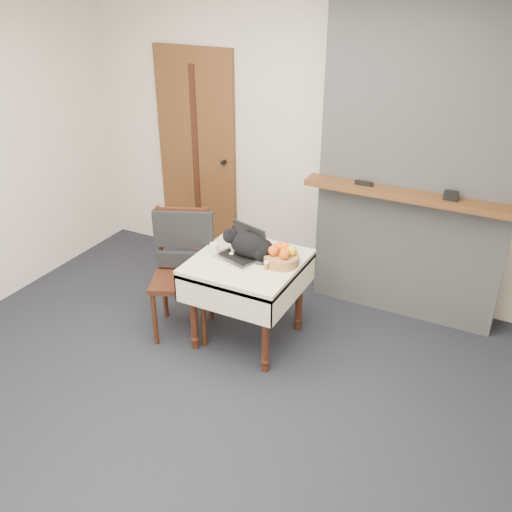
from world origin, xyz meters
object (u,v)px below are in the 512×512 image
(fruit_basket, at_px, (282,256))
(chair, at_px, (183,254))
(laptop, at_px, (243,249))
(door, at_px, (197,156))
(cream_jar, at_px, (214,248))
(side_table, at_px, (247,273))
(cat, at_px, (251,246))
(pill_bottle, at_px, (266,265))

(fruit_basket, relative_size, chair, 0.26)
(laptop, bearing_deg, chair, -153.98)
(laptop, relative_size, fruit_basket, 1.52)
(door, distance_m, cream_jar, 1.49)
(side_table, height_order, chair, chair)
(cat, relative_size, pill_bottle, 7.20)
(cat, bearing_deg, chair, -176.24)
(cat, relative_size, fruit_basket, 1.85)
(door, distance_m, cat, 1.61)
(laptop, height_order, pill_bottle, laptop)
(door, relative_size, cream_jar, 24.97)
(cream_jar, height_order, chair, chair)
(fruit_basket, bearing_deg, laptop, -174.29)
(door, relative_size, side_table, 2.56)
(cat, xyz_separation_m, pill_bottle, (0.18, -0.12, -0.06))
(fruit_basket, height_order, chair, chair)
(door, height_order, laptop, door)
(door, relative_size, laptop, 5.09)
(door, relative_size, cat, 4.17)
(side_table, bearing_deg, cat, 79.98)
(side_table, height_order, cat, cat)
(laptop, xyz_separation_m, chair, (-0.49, -0.08, -0.12))
(side_table, bearing_deg, fruit_basket, 13.92)
(fruit_basket, bearing_deg, cream_jar, -171.23)
(door, distance_m, pill_bottle, 1.83)
(side_table, distance_m, laptop, 0.18)
(pill_bottle, bearing_deg, chair, 177.97)
(chair, bearing_deg, laptop, -14.45)
(door, bearing_deg, chair, -63.15)
(chair, bearing_deg, door, 93.40)
(chair, bearing_deg, cat, -14.14)
(cat, xyz_separation_m, fruit_basket, (0.24, 0.02, -0.04))
(door, height_order, cream_jar, door)
(laptop, xyz_separation_m, fruit_basket, (0.30, 0.03, -0.00))
(cream_jar, bearing_deg, door, 126.91)
(laptop, bearing_deg, fruit_basket, 22.73)
(chair, bearing_deg, cream_jar, -17.65)
(fruit_basket, bearing_deg, side_table, -166.08)
(side_table, distance_m, chair, 0.55)
(side_table, relative_size, pill_bottle, 11.72)
(side_table, xyz_separation_m, fruit_basket, (0.25, 0.06, 0.17))
(cream_jar, bearing_deg, pill_bottle, -6.64)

